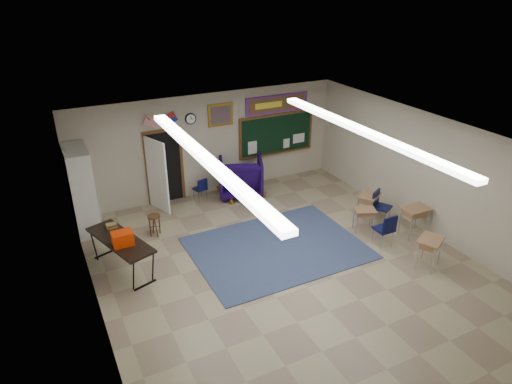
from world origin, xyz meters
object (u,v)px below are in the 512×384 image
wingback_armchair (241,176)px  wooden_stool (155,225)px  student_desk_front_left (364,219)px  student_desk_front_right (368,206)px  folding_table (122,253)px

wingback_armchair → wooden_stool: bearing=44.5°
student_desk_front_left → student_desk_front_right: bearing=65.2°
folding_table → wooden_stool: size_ratio=3.61×
wooden_stool → wingback_armchair: bearing=22.0°
student_desk_front_left → wooden_stool: 5.29m
student_desk_front_right → folding_table: bearing=145.1°
folding_table → wooden_stool: 1.56m
wingback_armchair → folding_table: size_ratio=0.63×
student_desk_front_right → wooden_stool: 5.59m
wingback_armchair → folding_table: wingback_armchair is taller
student_desk_front_right → folding_table: (-6.34, 0.61, 0.02)m
wingback_armchair → wooden_stool: size_ratio=2.29×
student_desk_front_left → folding_table: folding_table is taller
wingback_armchair → student_desk_front_right: 3.78m
wingback_armchair → wooden_stool: 3.19m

